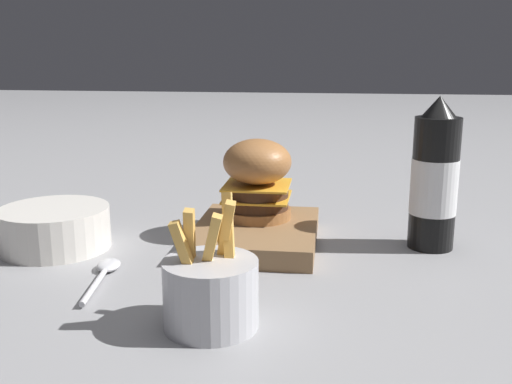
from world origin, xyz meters
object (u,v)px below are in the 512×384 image
Objects in this scene: fries_basket at (211,291)px; side_bowl at (55,227)px; ketchup_bottle at (434,180)px; serving_board at (256,234)px; burger at (257,178)px; spoon at (105,270)px.

side_bowl is at bearing 51.86° from fries_basket.
fries_basket is (-0.29, 0.26, -0.06)m from ketchup_bottle.
burger reaches higher than serving_board.
ketchup_bottle reaches higher than serving_board.
burger reaches higher than fries_basket.
ketchup_bottle is at bearing -85.74° from serving_board.
serving_board is at bearing -175.07° from burger.
spoon is at bearing 52.87° from fries_basket.
fries_basket is 0.21m from spoon.
serving_board is 0.27m from ketchup_bottle.
serving_board is 0.28m from fries_basket.
burger reaches higher than spoon.
serving_board is 1.44× the size of side_bowl.
side_bowl is at bearing 108.66° from burger.
ketchup_bottle is (-0.02, -0.26, 0.01)m from burger.
serving_board is 1.85× the size of burger.
fries_basket is (-0.27, 0.01, 0.02)m from serving_board.
spoon is (-0.09, -0.11, -0.03)m from side_bowl.
burger is 0.32m from fries_basket.
side_bowl is at bearing 43.04° from spoon.
burger is 0.30m from side_bowl.
side_bowl is (-0.10, 0.28, -0.06)m from burger.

